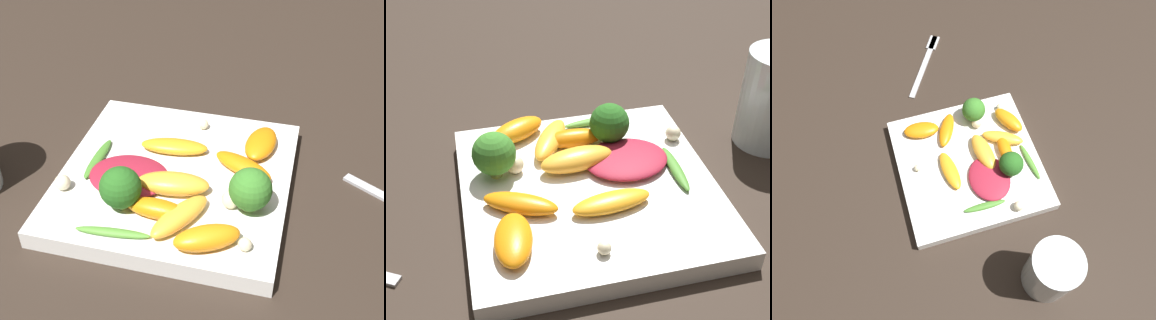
# 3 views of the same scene
# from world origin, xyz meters

# --- Properties ---
(ground_plane) EXTENTS (2.40, 2.40, 0.00)m
(ground_plane) POSITION_xyz_m (0.00, 0.00, 0.00)
(ground_plane) COLOR #2D231C
(plate) EXTENTS (0.25, 0.25, 0.02)m
(plate) POSITION_xyz_m (0.00, 0.00, 0.01)
(plate) COLOR white
(plate) RESTS_ON ground_plane
(radicchio_leaf_0) EXTENTS (0.09, 0.07, 0.01)m
(radicchio_leaf_0) POSITION_xyz_m (0.04, 0.02, 0.03)
(radicchio_leaf_0) COLOR maroon
(radicchio_leaf_0) RESTS_ON plate
(orange_segment_0) EXTENTS (0.06, 0.08, 0.02)m
(orange_segment_0) POSITION_xyz_m (-0.02, 0.07, 0.03)
(orange_segment_0) COLOR #FCAD33
(orange_segment_0) RESTS_ON plate
(orange_segment_1) EXTENTS (0.08, 0.04, 0.02)m
(orange_segment_1) POSITION_xyz_m (-0.01, 0.03, 0.03)
(orange_segment_1) COLOR #FCAD33
(orange_segment_1) RESTS_ON plate
(orange_segment_2) EXTENTS (0.08, 0.05, 0.02)m
(orange_segment_2) POSITION_xyz_m (-0.07, -0.02, 0.03)
(orange_segment_2) COLOR orange
(orange_segment_2) RESTS_ON plate
(orange_segment_3) EXTENTS (0.07, 0.05, 0.02)m
(orange_segment_3) POSITION_xyz_m (-0.06, 0.10, 0.03)
(orange_segment_3) COLOR orange
(orange_segment_3) RESTS_ON plate
(orange_segment_4) EXTENTS (0.04, 0.07, 0.02)m
(orange_segment_4) POSITION_xyz_m (-0.08, -0.07, 0.03)
(orange_segment_4) COLOR orange
(orange_segment_4) RESTS_ON plate
(orange_segment_5) EXTENTS (0.08, 0.03, 0.01)m
(orange_segment_5) POSITION_xyz_m (0.01, -0.04, 0.03)
(orange_segment_5) COLOR orange
(orange_segment_5) RESTS_ON plate
(orange_segment_6) EXTENTS (0.06, 0.03, 0.02)m
(orange_segment_6) POSITION_xyz_m (0.00, 0.07, 0.03)
(orange_segment_6) COLOR orange
(orange_segment_6) RESTS_ON plate
(broccoli_floret_0) EXTENTS (0.04, 0.04, 0.05)m
(broccoli_floret_0) POSITION_xyz_m (0.04, 0.06, 0.05)
(broccoli_floret_0) COLOR #7A9E51
(broccoli_floret_0) RESTS_ON plate
(broccoli_floret_1) EXTENTS (0.04, 0.04, 0.05)m
(broccoli_floret_1) POSITION_xyz_m (-0.09, 0.04, 0.05)
(broccoli_floret_1) COLOR #84AD5B
(broccoli_floret_1) RESTS_ON plate
(arugula_sprig_0) EXTENTS (0.08, 0.02, 0.01)m
(arugula_sprig_0) POSITION_xyz_m (0.03, 0.10, 0.02)
(arugula_sprig_0) COLOR #518E33
(arugula_sprig_0) RESTS_ON plate
(arugula_sprig_1) EXTENTS (0.01, 0.07, 0.01)m
(arugula_sprig_1) POSITION_xyz_m (0.09, 0.00, 0.02)
(arugula_sprig_1) COLOR #47842D
(arugula_sprig_1) RESTS_ON plate
(macadamia_nut_0) EXTENTS (0.02, 0.02, 0.02)m
(macadamia_nut_0) POSITION_xyz_m (-0.07, 0.04, 0.03)
(macadamia_nut_0) COLOR beige
(macadamia_nut_0) RESTS_ON plate
(macadamia_nut_1) EXTENTS (0.01, 0.01, 0.01)m
(macadamia_nut_1) POSITION_xyz_m (-0.09, 0.09, 0.03)
(macadamia_nut_1) COLOR beige
(macadamia_nut_1) RESTS_ON plate
(macadamia_nut_2) EXTENTS (0.02, 0.02, 0.02)m
(macadamia_nut_2) POSITION_xyz_m (0.11, 0.05, 0.03)
(macadamia_nut_2) COLOR beige
(macadamia_nut_2) RESTS_ON plate
(macadamia_nut_3) EXTENTS (0.01, 0.01, 0.01)m
(macadamia_nut_3) POSITION_xyz_m (-0.01, -0.09, 0.03)
(macadamia_nut_3) COLOR beige
(macadamia_nut_3) RESTS_ON plate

